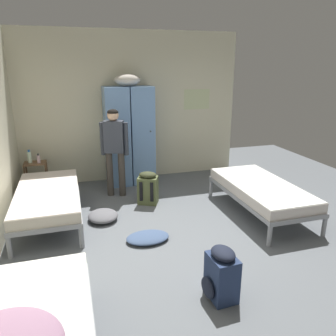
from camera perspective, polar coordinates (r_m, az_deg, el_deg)
ground_plane at (r=4.41m, az=1.07°, el=-12.92°), size 8.91×8.91×0.00m
room_backdrop at (r=4.93m, az=-16.99°, el=7.30°), size 4.36×5.63×2.85m
locker_bank at (r=6.35m, az=-6.70°, el=5.86°), size 0.90×0.55×2.07m
shelf_unit at (r=6.37m, az=-21.74°, el=-1.06°), size 0.38×0.30×0.57m
bed_left_rear at (r=5.15m, az=-20.02°, el=-4.70°), size 0.90×1.90×0.49m
bed_right at (r=5.30m, az=15.72°, el=-3.67°), size 0.90×1.90×0.49m
person_traveler at (r=5.71m, az=-9.23°, el=3.97°), size 0.46×0.29×1.53m
water_bottle at (r=6.31m, az=-22.78°, el=1.77°), size 0.07×0.07×0.23m
lotion_bottle at (r=6.24m, az=-21.43°, el=1.49°), size 0.06×0.06×0.17m
backpack_navy at (r=3.44m, az=9.12°, el=-17.74°), size 0.35×0.33×0.55m
backpack_olive at (r=5.52m, az=-3.46°, el=-3.52°), size 0.39×0.40×0.55m
clothes_pile_denim at (r=4.47m, az=-3.52°, el=-11.86°), size 0.57×0.39×0.09m
clothes_pile_grey at (r=5.08m, az=-11.15°, el=-8.10°), size 0.44×0.48×0.14m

